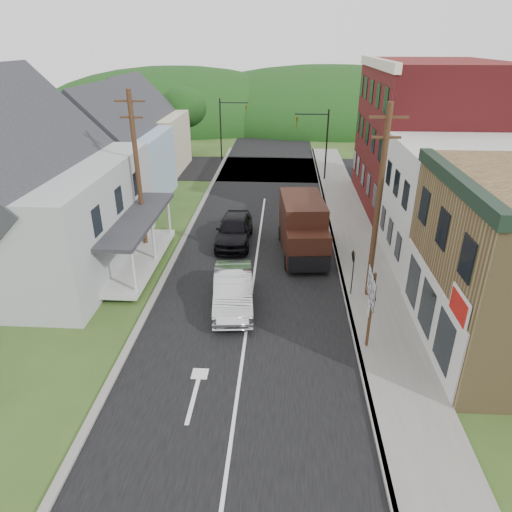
% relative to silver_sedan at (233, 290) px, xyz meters
% --- Properties ---
extents(ground, '(120.00, 120.00, 0.00)m').
position_rel_silver_sedan_xyz_m(ground, '(0.76, -2.27, -0.82)').
color(ground, '#2D4719').
rests_on(ground, ground).
extents(road, '(9.00, 90.00, 0.02)m').
position_rel_silver_sedan_xyz_m(road, '(0.76, 7.73, -0.82)').
color(road, black).
rests_on(road, ground).
extents(cross_road, '(60.00, 9.00, 0.02)m').
position_rel_silver_sedan_xyz_m(cross_road, '(0.76, 24.73, -0.82)').
color(cross_road, black).
rests_on(cross_road, ground).
extents(sidewalk_right, '(2.80, 55.00, 0.15)m').
position_rel_silver_sedan_xyz_m(sidewalk_right, '(6.66, 5.73, -0.74)').
color(sidewalk_right, slate).
rests_on(sidewalk_right, ground).
extents(curb_right, '(0.20, 55.00, 0.15)m').
position_rel_silver_sedan_xyz_m(curb_right, '(5.31, 5.73, -0.74)').
color(curb_right, slate).
rests_on(curb_right, ground).
extents(curb_left, '(0.30, 55.00, 0.12)m').
position_rel_silver_sedan_xyz_m(curb_left, '(-3.89, 5.73, -0.76)').
color(curb_left, slate).
rests_on(curb_left, ground).
extents(storefront_white, '(8.00, 7.00, 6.50)m').
position_rel_silver_sedan_xyz_m(storefront_white, '(12.06, 5.23, 2.43)').
color(storefront_white, silver).
rests_on(storefront_white, ground).
extents(storefront_red, '(8.00, 12.00, 10.00)m').
position_rel_silver_sedan_xyz_m(storefront_red, '(12.06, 14.73, 4.18)').
color(storefront_red, maroon).
rests_on(storefront_red, ground).
extents(house_gray, '(10.20, 12.24, 8.35)m').
position_rel_silver_sedan_xyz_m(house_gray, '(-11.24, 3.73, 3.42)').
color(house_gray, '#A3A6A8').
rests_on(house_gray, ground).
extents(house_blue, '(7.14, 8.16, 7.28)m').
position_rel_silver_sedan_xyz_m(house_blue, '(-10.24, 14.73, 2.87)').
color(house_blue, '#97B7CF').
rests_on(house_blue, ground).
extents(house_cream, '(7.14, 8.16, 7.28)m').
position_rel_silver_sedan_xyz_m(house_cream, '(-10.74, 23.73, 2.87)').
color(house_cream, '#BFAD94').
rests_on(house_cream, ground).
extents(utility_pole_right, '(1.60, 0.26, 9.00)m').
position_rel_silver_sedan_xyz_m(utility_pole_right, '(6.36, 1.23, 3.84)').
color(utility_pole_right, '#472D19').
rests_on(utility_pole_right, ground).
extents(utility_pole_left, '(1.60, 0.26, 9.00)m').
position_rel_silver_sedan_xyz_m(utility_pole_left, '(-5.74, 5.73, 3.84)').
color(utility_pole_left, '#472D19').
rests_on(utility_pole_left, ground).
extents(traffic_signal_right, '(2.87, 0.20, 6.00)m').
position_rel_silver_sedan_xyz_m(traffic_signal_right, '(5.06, 21.23, 2.94)').
color(traffic_signal_right, black).
rests_on(traffic_signal_right, ground).
extents(traffic_signal_left, '(2.87, 0.20, 6.00)m').
position_rel_silver_sedan_xyz_m(traffic_signal_left, '(-3.54, 28.23, 2.94)').
color(traffic_signal_left, black).
rests_on(traffic_signal_left, ground).
extents(tree_left_c, '(5.80, 5.80, 8.41)m').
position_rel_silver_sedan_xyz_m(tree_left_c, '(-18.24, 17.73, 5.12)').
color(tree_left_c, '#382616').
rests_on(tree_left_c, ground).
extents(tree_left_d, '(4.80, 4.80, 6.94)m').
position_rel_silver_sedan_xyz_m(tree_left_d, '(-8.24, 29.73, 4.07)').
color(tree_left_d, '#382616').
rests_on(tree_left_d, ground).
extents(forested_ridge, '(90.00, 30.00, 16.00)m').
position_rel_silver_sedan_xyz_m(forested_ridge, '(0.76, 52.73, -0.82)').
color(forested_ridge, black).
rests_on(forested_ridge, ground).
extents(silver_sedan, '(2.23, 5.12, 1.64)m').
position_rel_silver_sedan_xyz_m(silver_sedan, '(0.00, 0.00, 0.00)').
color(silver_sedan, '#BCBCC1').
rests_on(silver_sedan, ground).
extents(dark_sedan, '(2.03, 5.03, 1.71)m').
position_rel_silver_sedan_xyz_m(dark_sedan, '(-0.71, 7.25, 0.04)').
color(dark_sedan, black).
rests_on(dark_sedan, ground).
extents(delivery_van, '(2.80, 5.84, 3.16)m').
position_rel_silver_sedan_xyz_m(delivery_van, '(3.34, 5.93, 0.78)').
color(delivery_van, black).
rests_on(delivery_van, ground).
extents(route_sign_cluster, '(0.19, 1.87, 3.27)m').
position_rel_silver_sedan_xyz_m(route_sign_cluster, '(5.63, -2.89, 1.45)').
color(route_sign_cluster, '#472D19').
rests_on(route_sign_cluster, sidewalk_right).
extents(warning_sign, '(0.13, 0.64, 2.34)m').
position_rel_silver_sedan_xyz_m(warning_sign, '(5.54, 1.21, 0.82)').
color(warning_sign, black).
rests_on(warning_sign, sidewalk_right).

